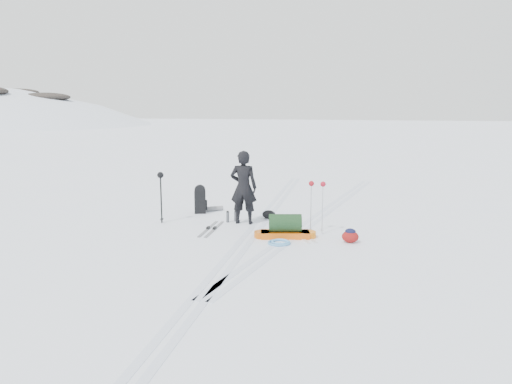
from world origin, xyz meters
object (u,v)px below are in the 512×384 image
skier (244,187)px  expedition_rucksack (202,200)px  pulk_sled (285,229)px  ski_poles_black (161,181)px

skier → expedition_rucksack: 1.92m
skier → pulk_sled: (1.36, -1.12, -0.76)m
pulk_sled → ski_poles_black: (-3.51, 0.62, 0.91)m
expedition_rucksack → ski_poles_black: bearing=-132.6°
expedition_rucksack → ski_poles_black: ski_poles_black is taller
pulk_sled → skier: bearing=125.8°
skier → pulk_sled: bearing=136.5°
skier → ski_poles_black: bearing=9.1°
expedition_rucksack → skier: bearing=-52.4°
pulk_sled → ski_poles_black: bearing=155.2°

